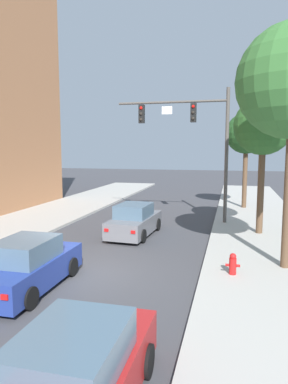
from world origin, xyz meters
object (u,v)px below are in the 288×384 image
car_following_blue (28,266)px  fire_hydrant (233,264)px  traffic_signal_mast (195,131)px  car_third_red (76,379)px  car_lead_grey (135,221)px  street_tree_third (246,134)px  street_tree_second (263,127)px

car_following_blue → fire_hydrant: (6.14, 2.44, -0.22)m
traffic_signal_mast → car_third_red: traffic_signal_mast is taller
car_lead_grey → fire_hydrant: size_ratio=6.01×
traffic_signal_mast → street_tree_third: 6.30m
car_lead_grey → traffic_signal_mast: bearing=54.6°
car_following_blue → fire_hydrant: size_ratio=5.90×
car_following_blue → street_tree_third: street_tree_third is taller
street_tree_second → car_lead_grey: bearing=-167.0°
street_tree_second → street_tree_third: 7.75m
car_third_red → street_tree_second: (3.67, 13.30, 4.64)m
traffic_signal_mast → street_tree_third: traffic_signal_mast is taller
street_tree_second → fire_hydrant: bearing=-101.4°
car_lead_grey → car_third_red: same height
fire_hydrant → street_tree_third: (0.76, 14.02, 4.82)m
fire_hydrant → street_tree_second: 8.05m
car_third_red → fire_hydrant: car_third_red is taller
car_third_red → fire_hydrant: size_ratio=5.90×
car_lead_grey → street_tree_second: bearing=13.0°
car_lead_grey → street_tree_third: (5.54, 9.12, 4.61)m
traffic_signal_mast → car_third_red: (-0.16, -15.49, -4.61)m
traffic_signal_mast → street_tree_second: traffic_signal_mast is taller
fire_hydrant → car_lead_grey: bearing=134.3°
car_following_blue → street_tree_second: 12.36m
car_third_red → car_lead_grey: bearing=101.3°
car_lead_grey → car_following_blue: bearing=-100.5°
street_tree_second → street_tree_third: street_tree_second is taller
traffic_signal_mast → car_following_blue: (-3.90, -10.92, -4.61)m
car_third_red → street_tree_third: bearing=81.5°
car_lead_grey → fire_hydrant: car_lead_grey is taller
traffic_signal_mast → fire_hydrant: 10.01m
car_following_blue → street_tree_second: (7.41, 8.74, 4.64)m
traffic_signal_mast → street_tree_second: size_ratio=1.12×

